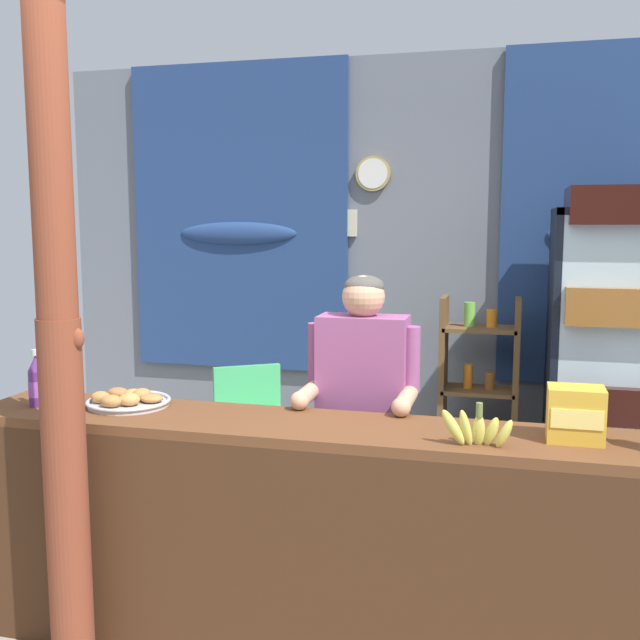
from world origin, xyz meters
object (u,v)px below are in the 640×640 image
(bottle_shelf_rack, at_px, (478,396))
(drink_fridge, at_px, (610,345))
(soda_bottle_grape_soda, at_px, (37,382))
(timber_post, at_px, (59,334))
(snack_box_choco_powder, at_px, (575,414))
(stall_counter, at_px, (294,526))
(pastry_tray, at_px, (128,400))
(banana_bunch, at_px, (478,429))
(shopkeeper, at_px, (362,400))
(plastic_lawn_chair, at_px, (252,429))

(bottle_shelf_rack, bearing_deg, drink_fridge, -15.87)
(bottle_shelf_rack, distance_m, soda_bottle_grape_soda, 2.62)
(timber_post, distance_m, snack_box_choco_powder, 1.90)
(stall_counter, relative_size, drink_fridge, 1.44)
(drink_fridge, bearing_deg, bottle_shelf_rack, 164.13)
(stall_counter, distance_m, bottle_shelf_rack, 2.05)
(pastry_tray, height_order, banana_bunch, banana_bunch)
(drink_fridge, distance_m, snack_box_choco_powder, 1.66)
(stall_counter, distance_m, timber_post, 1.15)
(shopkeeper, bearing_deg, timber_post, -140.12)
(shopkeeper, height_order, snack_box_choco_powder, shopkeeper)
(stall_counter, bearing_deg, plastic_lawn_chair, 115.40)
(shopkeeper, xyz_separation_m, banana_bunch, (0.53, -0.59, 0.07))
(snack_box_choco_powder, xyz_separation_m, pastry_tray, (-1.81, 0.05, -0.07))
(shopkeeper, height_order, soda_bottle_grape_soda, shopkeeper)
(shopkeeper, bearing_deg, snack_box_choco_powder, -26.87)
(bottle_shelf_rack, height_order, snack_box_choco_powder, bottle_shelf_rack)
(stall_counter, relative_size, plastic_lawn_chair, 3.24)
(plastic_lawn_chair, distance_m, soda_bottle_grape_soda, 1.61)
(drink_fridge, height_order, banana_bunch, drink_fridge)
(bottle_shelf_rack, bearing_deg, timber_post, -122.80)
(drink_fridge, height_order, snack_box_choco_powder, drink_fridge)
(pastry_tray, bearing_deg, drink_fridge, 36.78)
(timber_post, height_order, soda_bottle_grape_soda, timber_post)
(bottle_shelf_rack, xyz_separation_m, soda_bottle_grape_soda, (-1.77, -1.89, 0.39))
(timber_post, bearing_deg, plastic_lawn_chair, 86.54)
(soda_bottle_grape_soda, distance_m, pastry_tray, 0.39)
(banana_bunch, bearing_deg, shopkeeper, 132.21)
(stall_counter, height_order, banana_bunch, banana_bunch)
(plastic_lawn_chair, distance_m, snack_box_choco_powder, 2.30)
(plastic_lawn_chair, bearing_deg, bottle_shelf_rack, 18.77)
(timber_post, relative_size, plastic_lawn_chair, 3.24)
(snack_box_choco_powder, bearing_deg, plastic_lawn_chair, 141.39)
(drink_fridge, height_order, pastry_tray, drink_fridge)
(stall_counter, bearing_deg, bottle_shelf_rack, 72.80)
(plastic_lawn_chair, distance_m, banana_bunch, 2.15)
(drink_fridge, relative_size, banana_bunch, 7.20)
(timber_post, xyz_separation_m, soda_bottle_grape_soda, (-0.34, 0.33, -0.27))
(plastic_lawn_chair, height_order, shopkeeper, shopkeeper)
(plastic_lawn_chair, bearing_deg, timber_post, -93.46)
(drink_fridge, distance_m, soda_bottle_grape_soda, 3.01)
(stall_counter, distance_m, shopkeeper, 0.69)
(bottle_shelf_rack, bearing_deg, plastic_lawn_chair, -161.23)
(plastic_lawn_chair, xyz_separation_m, soda_bottle_grape_soda, (-0.45, -1.44, 0.57))
(shopkeeper, distance_m, pastry_tray, 1.02)
(stall_counter, xyz_separation_m, drink_fridge, (1.33, 1.75, 0.48))
(drink_fridge, xyz_separation_m, plastic_lawn_chair, (-2.04, -0.24, -0.56))
(soda_bottle_grape_soda, bearing_deg, stall_counter, -3.23)
(timber_post, distance_m, shopkeeper, 1.33)
(timber_post, xyz_separation_m, banana_bunch, (1.51, 0.23, -0.32))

